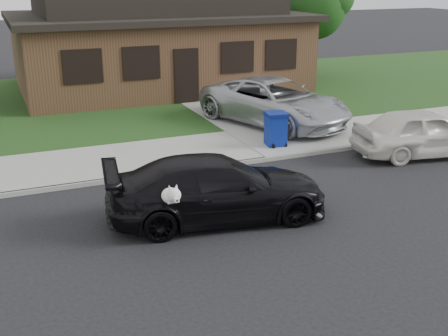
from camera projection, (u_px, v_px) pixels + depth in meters
name	position (u px, v px, depth m)	size (l,w,h in m)	color
ground	(179.00, 234.00, 11.52)	(120.00, 120.00, 0.00)	black
sidewalk	(123.00, 160.00, 15.85)	(60.00, 3.00, 0.12)	gray
curb	(136.00, 177.00, 14.54)	(60.00, 0.12, 0.12)	gray
lawn	(78.00, 103.00, 22.81)	(60.00, 13.00, 0.13)	#193814
driveway	(242.00, 105.00, 22.39)	(4.50, 13.00, 0.14)	gray
sedan	(217.00, 189.00, 12.02)	(5.00, 2.63, 1.38)	black
minivan	(275.00, 102.00, 19.11)	(2.55, 5.54, 1.54)	#AFB2B7
white_compact	(424.00, 132.00, 16.23)	(1.66, 4.12, 1.40)	silver
recycling_bin	(276.00, 129.00, 16.82)	(0.71, 0.71, 1.02)	navy
house	(157.00, 41.00, 25.33)	(12.60, 8.60, 4.65)	#422B1C
tree_1	(320.00, 2.00, 27.26)	(3.15, 3.00, 5.25)	#332114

